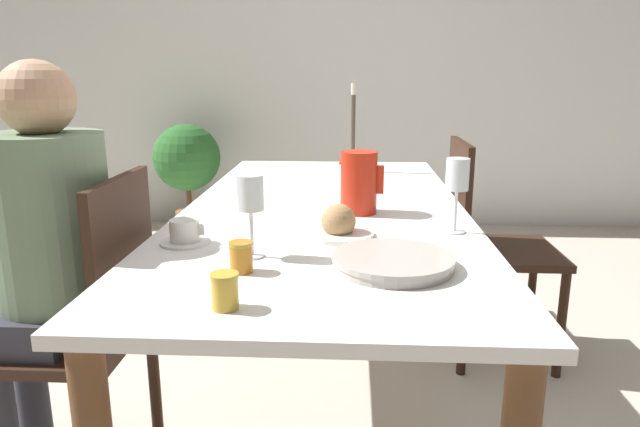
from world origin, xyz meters
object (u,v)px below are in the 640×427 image
(jam_jar_amber, at_px, (225,289))
(jam_jar_red, at_px, (241,255))
(chair_person_side, at_px, (84,324))
(wine_glass_water, at_px, (457,178))
(person_seated, at_px, (42,248))
(potted_plant, at_px, (187,162))
(teacup_near_person, at_px, (185,233))
(wine_glass_juice, at_px, (251,198))
(serving_tray, at_px, (393,262))
(candlestick_tall, at_px, (353,136))
(chair_opposite, at_px, (488,243))
(red_pitcher, at_px, (359,182))
(bread_plate, at_px, (338,225))

(jam_jar_amber, relative_size, jam_jar_red, 1.00)
(chair_person_side, bearing_deg, wine_glass_water, -82.58)
(person_seated, relative_size, jam_jar_amber, 17.12)
(potted_plant, bearing_deg, teacup_near_person, -73.97)
(wine_glass_juice, distance_m, teacup_near_person, 0.25)
(serving_tray, bearing_deg, chair_person_side, 168.08)
(person_seated, distance_m, candlestick_tall, 1.40)
(chair_person_side, height_order, candlestick_tall, candlestick_tall)
(wine_glass_juice, distance_m, jam_jar_red, 0.15)
(chair_opposite, distance_m, teacup_near_person, 1.33)
(person_seated, bearing_deg, potted_plant, 7.90)
(serving_tray, distance_m, potted_plant, 3.05)
(chair_person_side, bearing_deg, person_seated, 97.18)
(wine_glass_water, height_order, jam_jar_amber, wine_glass_water)
(person_seated, bearing_deg, red_pitcher, -67.05)
(chair_person_side, xyz_separation_m, jam_jar_red, (0.49, -0.22, 0.28))
(bread_plate, distance_m, candlestick_tall, 1.04)
(chair_person_side, relative_size, jam_jar_red, 12.89)
(serving_tray, bearing_deg, wine_glass_juice, 168.99)
(person_seated, xyz_separation_m, jam_jar_red, (0.57, -0.21, 0.06))
(jam_jar_red, bearing_deg, bread_plate, 54.82)
(jam_jar_amber, height_order, jam_jar_red, same)
(red_pitcher, distance_m, jam_jar_amber, 0.81)
(person_seated, height_order, red_pitcher, person_seated)
(candlestick_tall, bearing_deg, bread_plate, -92.16)
(wine_glass_water, bearing_deg, potted_plant, 120.79)
(red_pitcher, relative_size, serving_tray, 0.70)
(wine_glass_juice, height_order, jam_jar_amber, wine_glass_juice)
(wine_glass_juice, height_order, potted_plant, wine_glass_juice)
(teacup_near_person, distance_m, potted_plant, 2.72)
(chair_opposite, height_order, teacup_near_person, chair_opposite)
(teacup_near_person, xyz_separation_m, potted_plant, (-0.75, 2.60, -0.22))
(chair_opposite, bearing_deg, wine_glass_water, -20.88)
(bread_plate, relative_size, potted_plant, 0.24)
(person_seated, bearing_deg, jam_jar_red, -109.96)
(bread_plate, bearing_deg, person_seated, -173.57)
(red_pitcher, bearing_deg, person_seated, -157.05)
(wine_glass_water, height_order, jam_jar_red, wine_glass_water)
(red_pitcher, xyz_separation_m, potted_plant, (-1.20, 2.25, -0.30))
(bread_plate, bearing_deg, jam_jar_red, -125.18)
(teacup_near_person, relative_size, jam_jar_red, 1.85)
(jam_jar_amber, bearing_deg, person_seated, 144.80)
(red_pitcher, height_order, wine_glass_water, wine_glass_water)
(person_seated, distance_m, teacup_near_person, 0.39)
(serving_tray, xyz_separation_m, bread_plate, (-0.13, 0.25, 0.01))
(chair_opposite, relative_size, jam_jar_red, 12.89)
(person_seated, xyz_separation_m, serving_tray, (0.91, -0.16, 0.03))
(wine_glass_juice, distance_m, bread_plate, 0.30)
(teacup_near_person, height_order, potted_plant, potted_plant)
(chair_opposite, height_order, bread_plate, chair_opposite)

